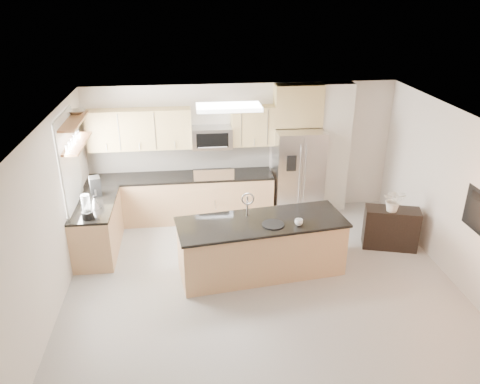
{
  "coord_description": "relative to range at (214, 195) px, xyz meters",
  "views": [
    {
      "loc": [
        -1.04,
        -5.5,
        4.3
      ],
      "look_at": [
        -0.26,
        1.3,
        1.25
      ],
      "focal_mm": 35.0,
      "sensor_mm": 36.0,
      "label": 1
    }
  ],
  "objects": [
    {
      "name": "floor",
      "position": [
        0.6,
        -2.92,
        -0.47
      ],
      "size": [
        6.5,
        6.5,
        0.0
      ],
      "primitive_type": "plane",
      "color": "gray",
      "rests_on": "ground"
    },
    {
      "name": "ceiling",
      "position": [
        0.6,
        -2.92,
        2.13
      ],
      "size": [
        6.0,
        6.5,
        0.02
      ],
      "primitive_type": "cube",
      "color": "white",
      "rests_on": "wall_back"
    },
    {
      "name": "wall_back",
      "position": [
        0.6,
        0.33,
        0.83
      ],
      "size": [
        6.0,
        0.02,
        2.6
      ],
      "primitive_type": "cube",
      "color": "beige",
      "rests_on": "floor"
    },
    {
      "name": "wall_left",
      "position": [
        -2.4,
        -2.92,
        0.83
      ],
      "size": [
        0.02,
        6.5,
        2.6
      ],
      "primitive_type": "cube",
      "color": "beige",
      "rests_on": "floor"
    },
    {
      "name": "wall_right",
      "position": [
        3.6,
        -2.92,
        0.83
      ],
      "size": [
        0.02,
        6.5,
        2.6
      ],
      "primitive_type": "cube",
      "color": "beige",
      "rests_on": "floor"
    },
    {
      "name": "back_counter",
      "position": [
        -0.63,
        0.01,
        -0.0
      ],
      "size": [
        3.55,
        0.66,
        1.44
      ],
      "color": "tan",
      "rests_on": "floor"
    },
    {
      "name": "left_counter",
      "position": [
        -2.07,
        -1.07,
        -0.01
      ],
      "size": [
        0.66,
        1.5,
        0.92
      ],
      "color": "tan",
      "rests_on": "floor"
    },
    {
      "name": "range",
      "position": [
        0.0,
        0.0,
        0.0
      ],
      "size": [
        0.76,
        0.64,
        1.14
      ],
      "color": "black",
      "rests_on": "floor"
    },
    {
      "name": "upper_cabinets",
      "position": [
        -0.7,
        0.16,
        1.35
      ],
      "size": [
        3.5,
        0.33,
        0.75
      ],
      "color": "tan",
      "rests_on": "wall_back"
    },
    {
      "name": "microwave",
      "position": [
        0.0,
        0.12,
        1.16
      ],
      "size": [
        0.76,
        0.4,
        0.4
      ],
      "color": "#B8B8BB",
      "rests_on": "upper_cabinets"
    },
    {
      "name": "refrigerator",
      "position": [
        1.66,
        -0.05,
        0.42
      ],
      "size": [
        0.92,
        0.78,
        1.78
      ],
      "color": "#B8B8BB",
      "rests_on": "floor"
    },
    {
      "name": "partition_column",
      "position": [
        2.42,
        0.18,
        0.83
      ],
      "size": [
        0.6,
        0.3,
        2.6
      ],
      "primitive_type": "cube",
      "color": "beige",
      "rests_on": "floor"
    },
    {
      "name": "window",
      "position": [
        -2.38,
        -1.07,
        1.18
      ],
      "size": [
        0.04,
        1.15,
        1.65
      ],
      "color": "white",
      "rests_on": "wall_left"
    },
    {
      "name": "shelf_lower",
      "position": [
        -2.25,
        -0.97,
        1.48
      ],
      "size": [
        0.3,
        1.2,
        0.04
      ],
      "primitive_type": "cube",
      "color": "brown",
      "rests_on": "wall_left"
    },
    {
      "name": "shelf_upper",
      "position": [
        -2.25,
        -0.97,
        1.85
      ],
      "size": [
        0.3,
        1.2,
        0.04
      ],
      "primitive_type": "cube",
      "color": "brown",
      "rests_on": "wall_left"
    },
    {
      "name": "ceiling_fixture",
      "position": [
        0.2,
        -1.32,
        2.09
      ],
      "size": [
        1.0,
        0.5,
        0.06
      ],
      "primitive_type": "cube",
      "color": "white",
      "rests_on": "ceiling"
    },
    {
      "name": "island",
      "position": [
        0.63,
        -2.02,
        -0.01
      ],
      "size": [
        2.75,
        1.29,
        1.34
      ],
      "rotation": [
        0.0,
        0.0,
        0.13
      ],
      "color": "tan",
      "rests_on": "floor"
    },
    {
      "name": "credenza",
      "position": [
        3.03,
        -1.52,
        -0.1
      ],
      "size": [
        0.99,
        0.63,
        0.74
      ],
      "primitive_type": "cube",
      "rotation": [
        0.0,
        0.0,
        -0.28
      ],
      "color": "black",
      "rests_on": "floor"
    },
    {
      "name": "cup",
      "position": [
        1.18,
        -2.22,
        0.49
      ],
      "size": [
        0.15,
        0.15,
        0.1
      ],
      "primitive_type": "imported",
      "rotation": [
        0.0,
        0.0,
        0.25
      ],
      "color": "white",
      "rests_on": "island"
    },
    {
      "name": "platter",
      "position": [
        0.79,
        -2.17,
        0.45
      ],
      "size": [
        0.43,
        0.43,
        0.02
      ],
      "primitive_type": "cylinder",
      "rotation": [
        0.0,
        0.0,
        0.27
      ],
      "color": "black",
      "rests_on": "island"
    },
    {
      "name": "blender",
      "position": [
        -2.07,
        -1.64,
        0.63
      ],
      "size": [
        0.18,
        0.18,
        0.41
      ],
      "color": "black",
      "rests_on": "left_counter"
    },
    {
      "name": "kettle",
      "position": [
        -2.03,
        -1.27,
        0.55
      ],
      "size": [
        0.18,
        0.18,
        0.22
      ],
      "color": "#B8B8BB",
      "rests_on": "left_counter"
    },
    {
      "name": "coffee_maker",
      "position": [
        -2.09,
        -0.73,
        0.61
      ],
      "size": [
        0.23,
        0.26,
        0.33
      ],
      "color": "black",
      "rests_on": "left_counter"
    },
    {
      "name": "bowl",
      "position": [
        -2.25,
        -0.58,
        1.91
      ],
      "size": [
        0.37,
        0.37,
        0.08
      ],
      "primitive_type": "imported",
      "rotation": [
        0.0,
        0.0,
        0.06
      ],
      "color": "#B8B8BB",
      "rests_on": "shelf_upper"
    },
    {
      "name": "flower_vase",
      "position": [
        2.98,
        -1.57,
        0.57
      ],
      "size": [
        0.69,
        0.64,
        0.62
      ],
      "primitive_type": "imported",
      "rotation": [
        0.0,
        0.0,
        -0.35
      ],
      "color": "silver",
      "rests_on": "credenza"
    }
  ]
}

